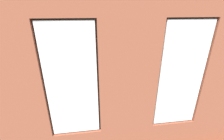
% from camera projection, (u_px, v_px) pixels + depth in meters
% --- Properties ---
extents(ground_plane, '(7.02, 6.18, 0.10)m').
position_uv_depth(ground_plane, '(110.00, 91.00, 5.91)').
color(ground_plane, brown).
extents(brick_wall_with_windows, '(6.42, 0.30, 3.39)m').
position_uv_depth(brick_wall_with_windows, '(128.00, 85.00, 2.78)').
color(brick_wall_with_windows, '#9E5138').
rests_on(brick_wall_with_windows, ground_plane).
extents(white_wall_right, '(0.10, 5.18, 3.39)m').
position_uv_depth(white_wall_right, '(10.00, 53.00, 4.66)').
color(white_wall_right, silver).
rests_on(white_wall_right, ground_plane).
extents(couch_by_window, '(1.94, 0.87, 0.80)m').
position_uv_depth(couch_by_window, '(88.00, 122.00, 3.77)').
color(couch_by_window, black).
rests_on(couch_by_window, ground_plane).
extents(couch_left, '(0.99, 2.01, 0.80)m').
position_uv_depth(couch_left, '(171.00, 79.00, 6.07)').
color(couch_left, black).
rests_on(couch_left, ground_plane).
extents(coffee_table, '(1.32, 0.89, 0.42)m').
position_uv_depth(coffee_table, '(111.00, 81.00, 5.86)').
color(coffee_table, '#A87547').
rests_on(coffee_table, ground_plane).
extents(cup_ceramic, '(0.08, 0.08, 0.10)m').
position_uv_depth(cup_ceramic, '(107.00, 77.00, 5.90)').
color(cup_ceramic, '#33567F').
rests_on(cup_ceramic, coffee_table).
extents(candle_jar, '(0.08, 0.08, 0.12)m').
position_uv_depth(candle_jar, '(111.00, 78.00, 5.82)').
color(candle_jar, '#B7333D').
rests_on(candle_jar, coffee_table).
extents(table_plant_small, '(0.17, 0.17, 0.27)m').
position_uv_depth(table_plant_small, '(101.00, 78.00, 5.61)').
color(table_plant_small, brown).
rests_on(table_plant_small, coffee_table).
extents(remote_black, '(0.08, 0.18, 0.02)m').
position_uv_depth(remote_black, '(114.00, 81.00, 5.73)').
color(remote_black, black).
rests_on(remote_black, coffee_table).
extents(media_console, '(0.98, 0.42, 0.48)m').
position_uv_depth(media_console, '(34.00, 88.00, 5.57)').
color(media_console, black).
rests_on(media_console, ground_plane).
extents(tv_flatscreen, '(1.12, 0.20, 0.80)m').
position_uv_depth(tv_flatscreen, '(30.00, 72.00, 5.33)').
color(tv_flatscreen, black).
rests_on(tv_flatscreen, media_console).
extents(papasan_chair, '(1.11, 1.11, 0.70)m').
position_uv_depth(papasan_chair, '(103.00, 65.00, 7.27)').
color(papasan_chair, olive).
rests_on(papasan_chair, ground_plane).
extents(potted_plant_corner_far_left, '(1.08, 1.04, 1.58)m').
position_uv_depth(potted_plant_corner_far_left, '(221.00, 94.00, 3.90)').
color(potted_plant_corner_far_left, '#47423D').
rests_on(potted_plant_corner_far_left, ground_plane).
extents(potted_plant_mid_room_small, '(0.35, 0.35, 0.63)m').
position_uv_depth(potted_plant_mid_room_small, '(127.00, 72.00, 6.53)').
color(potted_plant_mid_room_small, '#47423D').
rests_on(potted_plant_mid_room_small, ground_plane).
extents(potted_plant_foreground_right, '(0.57, 0.57, 0.78)m').
position_uv_depth(potted_plant_foreground_right, '(52.00, 64.00, 7.25)').
color(potted_plant_foreground_right, '#9E5638').
rests_on(potted_plant_foreground_right, ground_plane).
extents(potted_plant_by_left_couch, '(0.36, 0.36, 0.71)m').
position_uv_depth(potted_plant_by_left_couch, '(149.00, 64.00, 7.27)').
color(potted_plant_by_left_couch, beige).
rests_on(potted_plant_by_left_couch, ground_plane).
extents(potted_plant_near_tv, '(0.76, 0.72, 1.30)m').
position_uv_depth(potted_plant_near_tv, '(39.00, 88.00, 4.61)').
color(potted_plant_near_tv, gray).
rests_on(potted_plant_near_tv, ground_plane).
extents(potted_plant_between_couches, '(0.92, 1.05, 1.48)m').
position_uv_depth(potted_plant_between_couches, '(143.00, 103.00, 3.85)').
color(potted_plant_between_couches, '#9E5638').
rests_on(potted_plant_between_couches, ground_plane).
extents(potted_plant_corner_near_left, '(0.73, 0.73, 0.92)m').
position_uv_depth(potted_plant_corner_near_left, '(155.00, 57.00, 7.92)').
color(potted_plant_corner_near_left, '#9E5638').
rests_on(potted_plant_corner_near_left, ground_plane).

